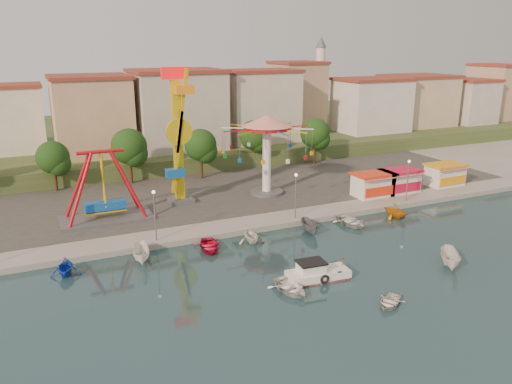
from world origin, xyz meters
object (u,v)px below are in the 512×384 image
skiff (451,259)px  rowboat_a (290,287)px  kamikaze_tower (179,139)px  wave_swinger (267,137)px  pirate_ship_ride (104,187)px  cabin_motorboat (317,274)px

skiff → rowboat_a: bearing=-150.1°
kamikaze_tower → wave_swinger: kamikaze_tower is taller
pirate_ship_ride → kamikaze_tower: bearing=15.0°
kamikaze_tower → cabin_motorboat: 26.24m
cabin_motorboat → rowboat_a: (-3.14, -1.02, -0.11)m
wave_swinger → cabin_motorboat: (-6.48, -23.44, -7.68)m
kamikaze_tower → skiff: (17.36, -27.38, -7.80)m
wave_swinger → rowboat_a: 27.41m
pirate_ship_ride → rowboat_a: (11.28, -22.94, -3.98)m
kamikaze_tower → pirate_ship_ride: bearing=-165.0°
wave_swinger → skiff: size_ratio=2.79×
pirate_ship_ride → cabin_motorboat: bearing=-56.7°
pirate_ship_ride → rowboat_a: pirate_ship_ride is taller
rowboat_a → skiff: bearing=-14.1°
kamikaze_tower → wave_swinger: bearing=-5.3°
wave_swinger → kamikaze_tower: bearing=174.7°
rowboat_a → wave_swinger: bearing=61.2°
pirate_ship_ride → wave_swinger: bearing=4.2°
wave_swinger → skiff: (6.03, -26.33, -7.39)m
wave_swinger → cabin_motorboat: bearing=-105.5°
pirate_ship_ride → skiff: pirate_ship_ride is taller
kamikaze_tower → cabin_motorboat: kamikaze_tower is taller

